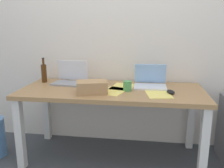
{
  "coord_description": "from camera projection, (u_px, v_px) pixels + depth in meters",
  "views": [
    {
      "loc": [
        0.32,
        -2.27,
        1.34
      ],
      "look_at": [
        0.0,
        0.0,
        0.78
      ],
      "focal_mm": 39.11,
      "sensor_mm": 36.0,
      "label": 1
    }
  ],
  "objects": [
    {
      "name": "laptop_left",
      "position": [
        70.0,
        79.0,
        2.59
      ],
      "size": [
        0.36,
        0.27,
        0.24
      ],
      "color": "gray",
      "rests_on": "desk"
    },
    {
      "name": "paper_sheet_front_right",
      "position": [
        158.0,
        94.0,
        2.21
      ],
      "size": [
        0.26,
        0.33,
        0.0
      ],
      "primitive_type": "cube",
      "rotation": [
        0.0,
        0.0,
        0.17
      ],
      "color": "#F4E06B",
      "rests_on": "desk"
    },
    {
      "name": "laptop_right",
      "position": [
        150.0,
        82.0,
        2.45
      ],
      "size": [
        0.32,
        0.26,
        0.22
      ],
      "color": "silver",
      "rests_on": "desk"
    },
    {
      "name": "computer_mouse",
      "position": [
        171.0,
        92.0,
        2.21
      ],
      "size": [
        0.1,
        0.12,
        0.03
      ],
      "primitive_type": "ellipsoid",
      "rotation": [
        0.0,
        0.0,
        0.42
      ],
      "color": "black",
      "rests_on": "desk"
    },
    {
      "name": "beer_bottle",
      "position": [
        44.0,
        73.0,
        2.63
      ],
      "size": [
        0.06,
        0.06,
        0.27
      ],
      "color": "#47280F",
      "rests_on": "desk"
    },
    {
      "name": "cardboard_box",
      "position": [
        92.0,
        87.0,
        2.22
      ],
      "size": [
        0.32,
        0.26,
        0.11
      ],
      "primitive_type": "cube",
      "rotation": [
        0.0,
        0.0,
        0.29
      ],
      "color": "tan",
      "rests_on": "desk"
    },
    {
      "name": "ground_plane",
      "position": [
        112.0,
        156.0,
        2.55
      ],
      "size": [
        8.0,
        8.0,
        0.0
      ],
      "primitive_type": "plane",
      "color": "#42474C"
    },
    {
      "name": "paper_sheet_near_back",
      "position": [
        123.0,
        87.0,
        2.46
      ],
      "size": [
        0.26,
        0.33,
        0.0
      ],
      "primitive_type": "cube",
      "rotation": [
        0.0,
        0.0,
        -0.18
      ],
      "color": "#F4E06B",
      "rests_on": "desk"
    },
    {
      "name": "desk",
      "position": [
        112.0,
        98.0,
        2.4
      ],
      "size": [
        1.77,
        0.75,
        0.73
      ],
      "color": "#A37A4C",
      "rests_on": "ground"
    },
    {
      "name": "paper_sheet_center",
      "position": [
        113.0,
        91.0,
        2.3
      ],
      "size": [
        0.3,
        0.35,
        0.0
      ],
      "primitive_type": "cube",
      "rotation": [
        0.0,
        0.0,
        -0.34
      ],
      "color": "#F4E06B",
      "rests_on": "desk"
    },
    {
      "name": "back_wall",
      "position": [
        117.0,
        28.0,
        2.66
      ],
      "size": [
        5.2,
        0.08,
        2.6
      ],
      "primitive_type": "cube",
      "color": "silver",
      "rests_on": "ground"
    },
    {
      "name": "coffee_mug",
      "position": [
        127.0,
        86.0,
        2.3
      ],
      "size": [
        0.08,
        0.08,
        0.09
      ],
      "primitive_type": "cylinder",
      "color": "#4C9E56",
      "rests_on": "desk"
    }
  ]
}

